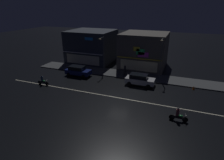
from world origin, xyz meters
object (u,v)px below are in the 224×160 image
(streetlamp_west, at_px, (103,51))
(motorcycle_following, at_px, (178,115))
(streetlamp_mid, at_px, (161,55))
(motorcycle_lead, at_px, (43,81))
(parked_car_near_kerb, at_px, (140,79))
(traffic_cone, at_px, (194,88))
(pedestrian_on_sidewalk, at_px, (125,70))
(parked_car_trailing, at_px, (78,71))

(streetlamp_west, bearing_deg, motorcycle_following, -40.76)
(streetlamp_mid, bearing_deg, motorcycle_lead, -150.73)
(streetlamp_west, xyz_separation_m, streetlamp_mid, (9.90, 0.04, 0.19))
(streetlamp_west, xyz_separation_m, motorcycle_following, (13.42, -11.56, -3.14))
(streetlamp_mid, distance_m, parked_car_near_kerb, 5.38)
(motorcycle_following, bearing_deg, streetlamp_west, -46.84)
(motorcycle_lead, xyz_separation_m, traffic_cone, (21.13, 6.27, -0.36))
(pedestrian_on_sidewalk, bearing_deg, traffic_cone, -69.24)
(pedestrian_on_sidewalk, relative_size, traffic_cone, 3.38)
(parked_car_trailing, bearing_deg, streetlamp_mid, -164.81)
(traffic_cone, bearing_deg, streetlamp_west, 170.16)
(streetlamp_mid, relative_size, parked_car_trailing, 1.49)
(streetlamp_west, distance_m, pedestrian_on_sidewalk, 5.19)
(streetlamp_west, height_order, streetlamp_mid, streetlamp_mid)
(motorcycle_following, bearing_deg, streetlamp_mid, -79.22)
(streetlamp_west, bearing_deg, streetlamp_mid, 0.23)
(motorcycle_lead, bearing_deg, parked_car_near_kerb, -158.12)
(pedestrian_on_sidewalk, height_order, parked_car_trailing, pedestrian_on_sidewalk)
(streetlamp_mid, height_order, motorcycle_following, streetlamp_mid)
(parked_car_trailing, bearing_deg, pedestrian_on_sidewalk, -160.35)
(streetlamp_west, height_order, motorcycle_following, streetlamp_west)
(pedestrian_on_sidewalk, distance_m, motorcycle_following, 14.07)
(motorcycle_following, relative_size, traffic_cone, 3.45)
(pedestrian_on_sidewalk, height_order, motorcycle_following, pedestrian_on_sidewalk)
(parked_car_near_kerb, bearing_deg, parked_car_trailing, 179.12)
(streetlamp_mid, relative_size, motorcycle_lead, 3.37)
(parked_car_trailing, bearing_deg, parked_car_near_kerb, 179.12)
(parked_car_near_kerb, distance_m, traffic_cone, 7.68)
(streetlamp_mid, height_order, traffic_cone, streetlamp_mid)
(parked_car_near_kerb, distance_m, parked_car_trailing, 10.68)
(parked_car_trailing, distance_m, traffic_cone, 18.29)
(parked_car_near_kerb, distance_m, motorcycle_following, 9.85)
(parked_car_trailing, xyz_separation_m, motorcycle_lead, (-2.87, -5.38, -0.24))
(parked_car_trailing, distance_m, motorcycle_following, 18.43)
(motorcycle_following, height_order, traffic_cone, motorcycle_following)
(streetlamp_mid, xyz_separation_m, parked_car_near_kerb, (-2.38, -3.71, -3.10))
(streetlamp_mid, xyz_separation_m, pedestrian_on_sidewalk, (-5.59, -0.88, -2.96))
(motorcycle_lead, xyz_separation_m, motorcycle_following, (19.45, -2.68, 0.00))
(pedestrian_on_sidewalk, relative_size, motorcycle_lead, 0.98)
(parked_car_trailing, relative_size, traffic_cone, 7.82)
(streetlamp_west, xyz_separation_m, motorcycle_lead, (-6.03, -8.89, -3.14))
(streetlamp_west, distance_m, parked_car_trailing, 5.54)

